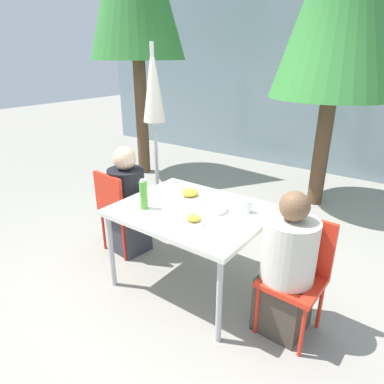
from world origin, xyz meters
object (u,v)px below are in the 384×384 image
(person_right, at_px, (287,270))
(bottle, at_px, (144,195))
(person_left, at_px, (128,205))
(drinking_cup, at_px, (247,206))
(closed_umbrella, at_px, (154,104))
(chair_left, at_px, (118,206))
(salad_bowl, at_px, (216,209))
(chair_right, at_px, (298,267))

(person_right, bearing_deg, bottle, 11.46)
(person_left, height_order, drinking_cup, person_left)
(closed_umbrella, bearing_deg, drinking_cup, -20.57)
(chair_left, relative_size, drinking_cup, 8.67)
(chair_left, relative_size, salad_bowl, 4.79)
(person_right, relative_size, salad_bowl, 6.08)
(chair_left, bearing_deg, chair_right, 6.37)
(closed_umbrella, height_order, bottle, closed_umbrella)
(person_left, height_order, closed_umbrella, closed_umbrella)
(closed_umbrella, xyz_separation_m, salad_bowl, (1.25, -0.68, -0.66))
(chair_left, bearing_deg, person_right, 3.89)
(chair_right, distance_m, closed_umbrella, 2.29)
(chair_left, xyz_separation_m, bottle, (0.59, -0.23, 0.35))
(person_left, xyz_separation_m, person_right, (1.72, -0.12, -0.01))
(person_right, xyz_separation_m, drinking_cup, (-0.47, 0.25, 0.28))
(person_right, distance_m, salad_bowl, 0.73)
(person_left, relative_size, person_right, 1.01)
(chair_left, distance_m, person_left, 0.09)
(salad_bowl, bearing_deg, person_right, -9.51)
(person_left, distance_m, salad_bowl, 1.07)
(chair_left, distance_m, bottle, 0.72)
(bottle, bearing_deg, chair_left, 158.89)
(chair_right, height_order, drinking_cup, chair_right)
(chair_right, height_order, salad_bowl, chair_right)
(chair_left, distance_m, chair_right, 1.83)
(chair_right, xyz_separation_m, person_right, (-0.05, -0.08, -0.00))
(person_right, bearing_deg, drinking_cup, -25.39)
(person_right, bearing_deg, closed_umbrella, -19.88)
(chair_right, bearing_deg, person_left, 1.28)
(person_left, xyz_separation_m, drinking_cup, (1.25, 0.13, 0.27))
(person_left, distance_m, drinking_cup, 1.29)
(chair_left, height_order, salad_bowl, chair_left)
(chair_left, bearing_deg, bottle, -15.87)
(drinking_cup, bearing_deg, person_left, -174.08)
(bottle, xyz_separation_m, salad_bowl, (0.51, 0.30, -0.10))
(closed_umbrella, bearing_deg, person_left, -72.90)
(drinking_cup, height_order, salad_bowl, drinking_cup)
(closed_umbrella, xyz_separation_m, bottle, (0.74, -0.98, -0.56))
(chair_left, xyz_separation_m, closed_umbrella, (-0.15, 0.75, 0.91))
(chair_left, bearing_deg, person_left, 58.03)
(person_left, xyz_separation_m, salad_bowl, (1.04, -0.00, 0.24))
(bottle, bearing_deg, salad_bowl, 30.34)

